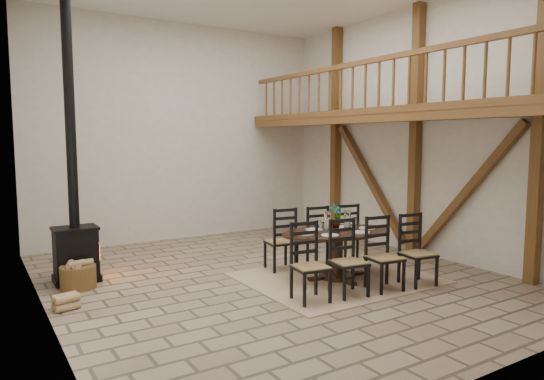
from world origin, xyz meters
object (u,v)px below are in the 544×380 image
wood_stove (74,215)px  dining_table (340,256)px  log_stack (66,302)px  log_basket (78,276)px

wood_stove → dining_table: bearing=-30.9°
wood_stove → log_stack: bearing=-105.7°
dining_table → wood_stove: 4.41m
log_basket → log_stack: size_ratio=1.51×
wood_stove → log_stack: size_ratio=13.76×
log_basket → log_stack: (-0.34, -0.95, -0.08)m
wood_stove → log_stack: 1.73m
wood_stove → log_basket: bearing=-97.1°
dining_table → log_stack: 4.22m
dining_table → log_stack: size_ratio=6.77×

